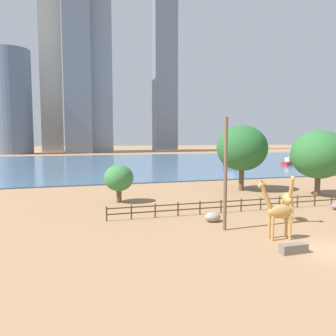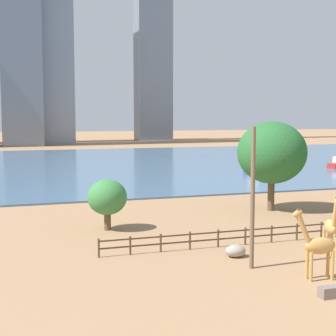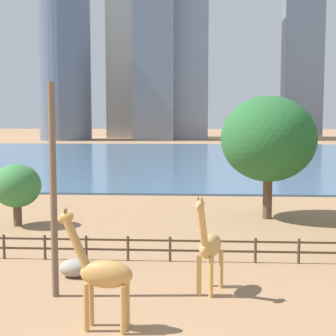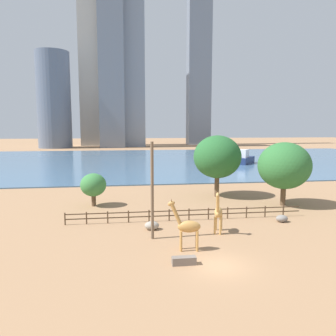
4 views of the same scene
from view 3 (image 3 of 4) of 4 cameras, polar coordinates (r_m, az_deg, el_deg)
The scene contains 11 objects.
ground_plane at distance 94.31m, azimuth 2.37°, elevation 1.24°, with size 400.00×400.00×0.00m, color #9E7551.
harbor_water at distance 91.31m, azimuth 2.34°, elevation 1.15°, with size 180.00×86.00×0.20m, color #476B8C.
giraffe_tall at distance 18.50m, azimuth -7.33°, elevation -11.51°, with size 2.82×0.99×4.35m.
giraffe_companion at distance 22.10m, azimuth 4.60°, elevation -8.66°, with size 1.41×2.60×4.35m.
utility_pole at distance 21.63m, azimuth -12.59°, elevation -2.54°, with size 0.28×0.28×8.88m, color brown.
boulder_by_pole at distance 24.95m, azimuth -10.30°, elevation -10.84°, with size 1.45×1.12×0.84m, color gray.
enclosure_fence at distance 26.93m, azimuth -0.99°, elevation -8.74°, with size 26.12×0.14×1.30m.
tree_left_large at distance 38.01m, azimuth 11.08°, elevation 3.17°, with size 6.91×6.91×8.97m.
tree_center_broad at distance 36.53m, azimuth -16.42°, elevation -1.94°, with size 3.30×3.30×4.26m.
skyline_block_central at distance 168.86m, azimuth 2.20°, elevation 17.52°, with size 12.98×11.44×83.59m, color gray.
skyline_block_left at distance 165.21m, azimuth -11.38°, elevation 11.07°, with size 16.06×16.06×45.96m, color slate.
Camera 3 is at (1.59, -13.99, 7.53)m, focal length 55.00 mm.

